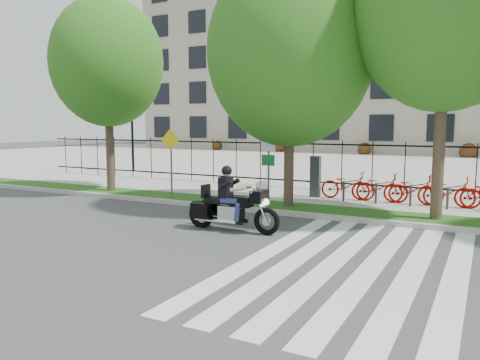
% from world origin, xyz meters
% --- Properties ---
extents(ground, '(120.00, 120.00, 0.00)m').
position_xyz_m(ground, '(0.00, 0.00, 0.00)').
color(ground, '#3A3A3D').
rests_on(ground, ground).
extents(curb, '(60.00, 0.20, 0.15)m').
position_xyz_m(curb, '(0.00, 4.10, 0.07)').
color(curb, '#A9A69F').
rests_on(curb, ground).
extents(grass_verge, '(60.00, 1.50, 0.15)m').
position_xyz_m(grass_verge, '(0.00, 4.95, 0.07)').
color(grass_verge, '#245314').
rests_on(grass_verge, ground).
extents(sidewalk, '(60.00, 3.50, 0.15)m').
position_xyz_m(sidewalk, '(0.00, 7.45, 0.07)').
color(sidewalk, '#A6A29B').
rests_on(sidewalk, ground).
extents(plaza, '(80.00, 34.00, 0.10)m').
position_xyz_m(plaza, '(0.00, 25.00, 0.05)').
color(plaza, '#A6A29B').
rests_on(plaza, ground).
extents(crosswalk_stripes, '(5.70, 8.00, 0.01)m').
position_xyz_m(crosswalk_stripes, '(4.83, 0.00, 0.01)').
color(crosswalk_stripes, silver).
rests_on(crosswalk_stripes, ground).
extents(iron_fence, '(30.00, 0.06, 2.00)m').
position_xyz_m(iron_fence, '(0.00, 9.20, 1.15)').
color(iron_fence, black).
rests_on(iron_fence, sidewalk).
extents(office_building, '(60.00, 21.90, 20.15)m').
position_xyz_m(office_building, '(0.00, 44.92, 9.97)').
color(office_building, '#A69E86').
rests_on(office_building, ground).
extents(lamp_post_left, '(1.06, 0.70, 4.25)m').
position_xyz_m(lamp_post_left, '(-12.00, 12.00, 3.21)').
color(lamp_post_left, black).
rests_on(lamp_post_left, ground).
extents(street_tree_0, '(4.40, 4.40, 7.60)m').
position_xyz_m(street_tree_0, '(-7.04, 4.95, 5.21)').
color(street_tree_0, '#3C2B21').
rests_on(street_tree_0, grass_verge).
extents(street_tree_1, '(5.28, 5.28, 7.99)m').
position_xyz_m(street_tree_1, '(0.66, 4.95, 5.10)').
color(street_tree_1, '#3C2B21').
rests_on(street_tree_1, grass_verge).
extents(street_tree_2, '(4.91, 4.91, 8.61)m').
position_xyz_m(street_tree_2, '(5.13, 4.95, 5.93)').
color(street_tree_2, '#3C2B21').
rests_on(street_tree_2, grass_verge).
extents(sign_pole_regulatory, '(0.50, 0.09, 2.50)m').
position_xyz_m(sign_pole_regulatory, '(0.10, 4.58, 1.74)').
color(sign_pole_regulatory, '#59595B').
rests_on(sign_pole_regulatory, grass_verge).
extents(sign_pole_warning, '(0.78, 0.09, 2.49)m').
position_xyz_m(sign_pole_warning, '(-3.77, 4.58, 1.74)').
color(sign_pole_warning, '#59595B').
rests_on(sign_pole_warning, grass_verge).
extents(motorcycle_rider, '(2.69, 0.79, 2.08)m').
position_xyz_m(motorcycle_rider, '(0.47, 1.49, 0.69)').
color(motorcycle_rider, black).
rests_on(motorcycle_rider, ground).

